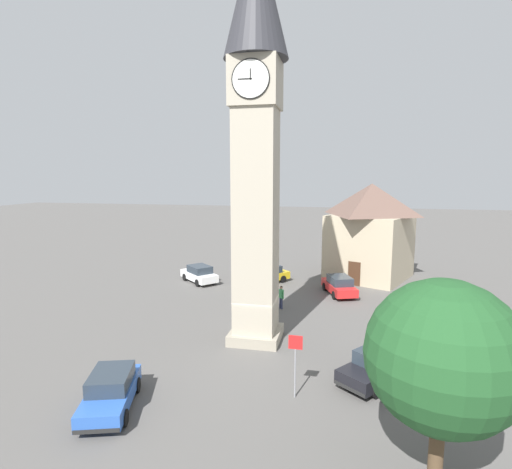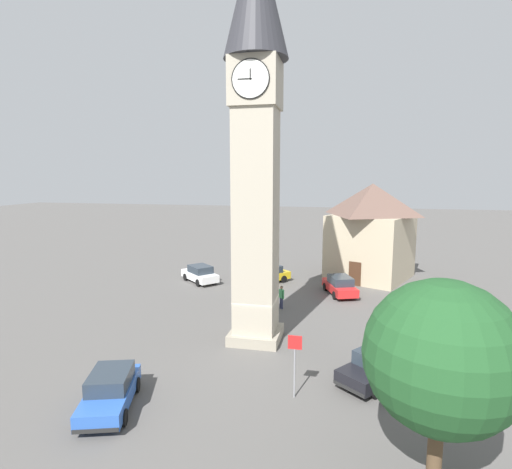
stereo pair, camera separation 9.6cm
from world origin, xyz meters
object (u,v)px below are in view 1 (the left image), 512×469
Objects in this scene: car_green_alley at (111,391)px; clock_tower at (256,104)px; car_black_far at (378,366)px; tree at (443,356)px; car_red_corner at (267,274)px; car_blue_kerb at (339,285)px; building_terrace_right at (370,230)px; road_sign at (295,356)px; car_silver_kerb at (199,274)px; car_white_side at (464,329)px; pedestrian at (281,295)px.

clock_tower is at bearing -118.12° from car_green_alley.
tree reaches higher than car_black_far.
clock_tower is at bearing -52.10° from tree.
car_red_corner and car_green_alley have the same top height.
building_terrace_right is (-2.63, -6.19, 3.72)m from car_blue_kerb.
car_blue_kerb is 16.05m from road_sign.
car_silver_kerb is at bearing 10.44° from car_red_corner.
car_silver_kerb is 0.64× the size of tree.
car_red_corner and car_white_side have the same top height.
car_blue_kerb is at bearing -116.10° from car_green_alley.
car_black_far is 1.53× the size of road_sign.
car_white_side is 7.82m from car_black_far.
car_blue_kerb is 12.37m from car_silver_kerb.
clock_tower reaches higher than building_terrace_right.
tree is (4.06, 12.21, 3.53)m from car_white_side.
tree reaches higher than car_green_alley.
car_red_corner is at bearing -75.62° from road_sign.
car_silver_kerb is at bearing -58.18° from road_sign.
car_silver_kerb is 0.96× the size of car_white_side.
car_silver_kerb and car_white_side have the same top height.
car_silver_kerb is 10.02m from pedestrian.
car_black_far is 20.28m from building_terrace_right.
pedestrian is at bearing -95.88° from clock_tower.
car_green_alley is 12.72m from tree.
road_sign reaches higher than car_green_alley.
car_blue_kerb is at bearing 174.41° from car_silver_kerb.
car_white_side is 0.66× the size of tree.
car_blue_kerb is at bearing -132.26° from pedestrian.
car_blue_kerb is at bearing -114.43° from clock_tower.
car_blue_kerb and car_red_corner have the same top height.
clock_tower is at bearing -28.34° from car_black_far.
clock_tower reaches higher than pedestrian.
clock_tower reaches higher than car_black_far.
clock_tower reaches higher than car_silver_kerb.
car_green_alley is 14.74m from pedestrian.
building_terrace_right is (-7.27, -16.39, -8.83)m from clock_tower.
road_sign is (-10.63, 17.13, 1.14)m from car_silver_kerb.
car_white_side is 13.34m from tree.
car_green_alley is 2.63× the size of pedestrian.
car_white_side is at bearing -147.18° from car_green_alley.
tree is at bearing 125.82° from car_silver_kerb.
car_green_alley is 0.48× the size of building_terrace_right.
tree reaches higher than car_silver_kerb.
clock_tower is 5.40× the size of car_silver_kerb.
clock_tower reaches higher than tree.
car_green_alley is (16.14, 10.41, 0.00)m from car_white_side.
car_blue_kerb is 20.68m from tree.
car_silver_kerb is at bearing -56.08° from clock_tower.
car_blue_kerb is 10.68m from car_white_side.
car_silver_kerb is (12.31, -1.21, 0.00)m from car_blue_kerb.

